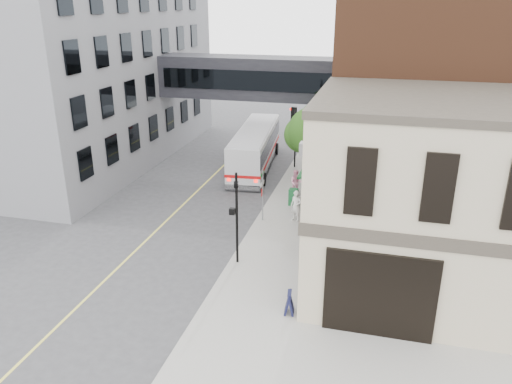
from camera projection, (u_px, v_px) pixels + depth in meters
The scene contains 17 objects.
ground at pixel (216, 285), 22.22m from camera, with size 120.00×120.00×0.00m, color #38383A.
sidewalk_main at pixel (309, 183), 34.36m from camera, with size 4.00×60.00×0.15m, color gray.
corner_building at pixel (437, 200), 20.40m from camera, with size 10.19×8.12×8.45m.
brick_building at pixel (444, 84), 30.90m from camera, with size 13.76×18.00×14.00m.
opposite_building at pixel (71, 68), 38.15m from camera, with size 14.00×24.00×14.00m, color slate.
skyway_bridge at pixel (254, 78), 36.84m from camera, with size 14.00×3.18×3.00m.
traffic_signal_near at pixel (236, 207), 22.87m from camera, with size 0.44×0.22×4.60m.
traffic_signal_far at pixel (294, 125), 36.31m from camera, with size 0.53×0.28×4.50m.
street_sign_pole at pixel (263, 191), 27.75m from camera, with size 0.08×0.75×3.00m.
street_tree at pixel (313, 132), 32.23m from camera, with size 3.80×3.20×5.60m.
lane_marking at pixel (193, 195), 32.42m from camera, with size 0.12×40.00×0.01m, color #D8CC4C.
bus at pixel (255, 146), 37.26m from camera, with size 3.49×11.01×2.91m.
pedestrian_a at pixel (296, 206), 28.01m from camera, with size 0.65×0.43×1.79m, color silver.
pedestrian_b at pixel (296, 183), 31.71m from camera, with size 0.82×0.64×1.69m, color pink.
pedestrian_c at pixel (314, 177), 32.66m from camera, with size 1.14×0.65×1.76m, color black.
newspaper_box at pixel (293, 197), 30.31m from camera, with size 0.52×0.46×1.03m, color #125025.
sandwich_board at pixel (289, 303), 19.79m from camera, with size 0.35×0.54×0.97m, color black.
Camera 1 is at (6.57, -18.17, 11.86)m, focal length 35.00 mm.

